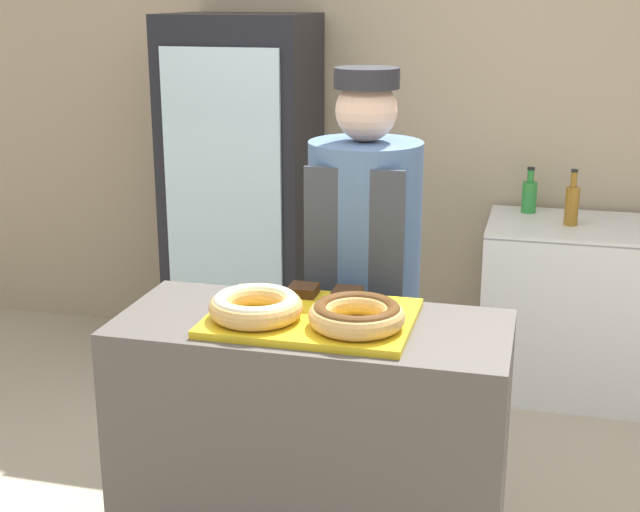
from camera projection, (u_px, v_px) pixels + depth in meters
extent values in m
cube|color=tan|center=(418.00, 100.00, 4.56)|extent=(8.00, 0.06, 2.70)
cube|color=#4C4742|center=(312.00, 457.00, 2.84)|extent=(1.20, 0.53, 0.92)
cube|color=yellow|center=(312.00, 318.00, 2.70)|extent=(0.62, 0.45, 0.02)
torus|color=tan|center=(256.00, 307.00, 2.66)|extent=(0.28, 0.28, 0.07)
torus|color=beige|center=(256.00, 301.00, 2.66)|extent=(0.26, 0.26, 0.04)
torus|color=tan|center=(357.00, 316.00, 2.59)|extent=(0.28, 0.28, 0.07)
torus|color=brown|center=(357.00, 310.00, 2.58)|extent=(0.26, 0.26, 0.04)
cube|color=#382111|center=(303.00, 290.00, 2.87)|extent=(0.09, 0.09, 0.03)
cube|color=#382111|center=(348.00, 294.00, 2.83)|extent=(0.09, 0.09, 0.03)
cylinder|color=#4C4C51|center=(362.00, 402.00, 3.36)|extent=(0.29, 0.29, 0.79)
cylinder|color=#4C6B99|center=(365.00, 225.00, 3.16)|extent=(0.40, 0.40, 0.59)
cube|color=#383D47|center=(352.00, 345.00, 3.10)|extent=(0.34, 0.02, 1.25)
sphere|color=beige|center=(366.00, 110.00, 3.05)|extent=(0.21, 0.21, 0.21)
cylinder|color=#232328|center=(367.00, 78.00, 3.02)|extent=(0.23, 0.23, 0.07)
cube|color=black|center=(243.00, 194.00, 4.55)|extent=(0.71, 0.57, 1.78)
cube|color=silver|center=(223.00, 199.00, 4.27)|extent=(0.58, 0.02, 1.43)
cube|color=white|center=(594.00, 310.00, 4.27)|extent=(1.05, 0.60, 0.84)
cube|color=gray|center=(602.00, 230.00, 4.16)|extent=(1.05, 0.60, 0.01)
cylinder|color=#99661E|center=(572.00, 206.00, 4.14)|extent=(0.06, 0.06, 0.18)
cylinder|color=#99661E|center=(574.00, 179.00, 4.10)|extent=(0.03, 0.03, 0.07)
cylinder|color=black|center=(575.00, 171.00, 4.09)|extent=(0.03, 0.03, 0.01)
cylinder|color=#2D8C38|center=(529.00, 197.00, 4.38)|extent=(0.07, 0.07, 0.15)
cylinder|color=#2D8C38|center=(531.00, 176.00, 4.35)|extent=(0.03, 0.03, 0.06)
cylinder|color=black|center=(531.00, 169.00, 4.34)|extent=(0.04, 0.04, 0.01)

